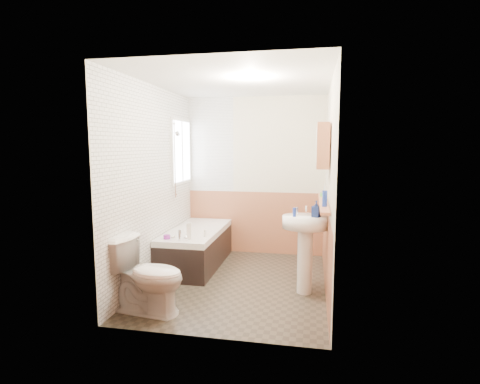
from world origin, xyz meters
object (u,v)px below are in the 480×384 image
sink (305,238)px  medicine_cabinet (323,146)px  pine_shelf (323,202)px  toilet (148,276)px  bathtub (196,246)px

sink → medicine_cabinet: 1.10m
pine_shelf → medicine_cabinet: (-0.03, 0.01, 0.66)m
sink → medicine_cabinet: bearing=51.2°
toilet → pine_shelf: (1.80, 0.96, 0.68)m
toilet → medicine_cabinet: (1.77, 0.97, 1.34)m
bathtub → toilet: size_ratio=1.97×
medicine_cabinet → pine_shelf: bearing=-12.9°
toilet → bathtub: bearing=7.1°
medicine_cabinet → toilet: bearing=-151.3°
sink → medicine_cabinet: medicine_cabinet is taller
medicine_cabinet → sink: bearing=-142.6°
sink → pine_shelf: size_ratio=0.67×
toilet → sink: 1.83m
pine_shelf → medicine_cabinet: size_ratio=2.71×
toilet → medicine_cabinet: medicine_cabinet is taller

